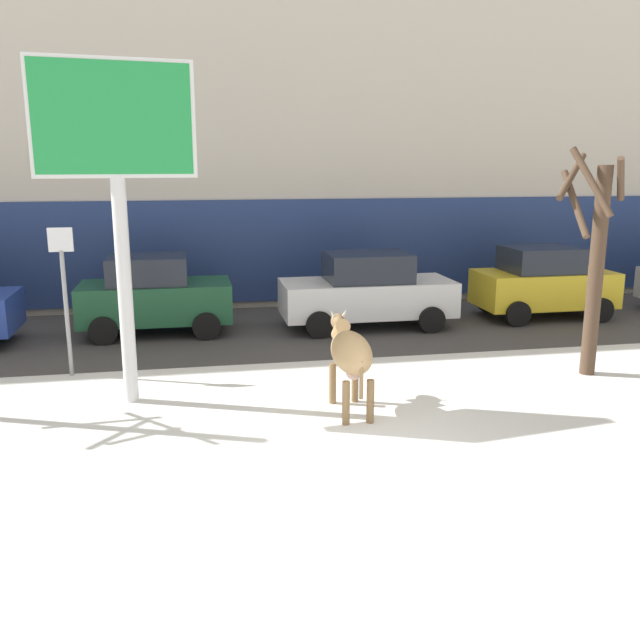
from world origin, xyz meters
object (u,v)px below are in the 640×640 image
Objects in this scene: car_yellow_hatchback at (543,282)px; bare_tree_right_lot at (594,255)px; street_sign at (65,290)px; cow_tan at (350,353)px; car_darkgreen_hatchback at (154,295)px; pedestrian_near_billboard at (477,267)px; pedestrian_by_cars at (1,281)px; billboard at (115,141)px; car_white_sedan at (367,291)px.

bare_tree_right_lot reaches higher than car_yellow_hatchback.
street_sign reaches higher than car_yellow_hatchback.
car_darkgreen_hatchback is at bearing 119.44° from cow_tan.
pedestrian_near_billboard and pedestrian_by_cars have the same top height.
pedestrian_by_cars is (-3.94, 7.79, -3.43)m from billboard.
car_yellow_hatchback is (10.10, 4.68, -3.39)m from billboard.
pedestrian_by_cars is at bearing 129.90° from cow_tan.
pedestrian_by_cars is (-13.56, 0.00, 0.00)m from pedestrian_near_billboard.
pedestrian_near_billboard is 12.49m from street_sign.
billboard is 3.21× the size of pedestrian_by_cars.
car_white_sedan is (1.75, 5.66, -0.09)m from cow_tan.
bare_tree_right_lot reaches higher than pedestrian_by_cars.
car_darkgreen_hatchback is 0.82× the size of bare_tree_right_lot.
cow_tan is 0.54× the size of car_yellow_hatchback.
street_sign is (-11.35, -2.99, 0.74)m from car_yellow_hatchback.
cow_tan is 5.92m from car_white_sedan.
street_sign is (-6.56, -2.79, 0.76)m from car_white_sedan.
pedestrian_by_cars is 14.73m from bare_tree_right_lot.
car_white_sedan is 0.99× the size of bare_tree_right_lot.
car_darkgreen_hatchback is at bearing 87.68° from billboard.
pedestrian_near_billboard is 13.56m from pedestrian_by_cars.
car_white_sedan is 7.17m from street_sign.
billboard reaches higher than car_darkgreen_hatchback.
pedestrian_near_billboard is 0.61× the size of street_sign.
bare_tree_right_lot reaches higher than car_white_sedan.
billboard reaches higher than bare_tree_right_lot.
car_yellow_hatchback is 1.24× the size of street_sign.
billboard reaches higher than cow_tan.
cow_tan is at bearing -124.12° from pedestrian_near_billboard.
car_yellow_hatchback is at bearing 14.74° from street_sign.
car_yellow_hatchback reaches higher than pedestrian_near_billboard.
pedestrian_by_cars is 0.61× the size of street_sign.
billboard is 8.70m from bare_tree_right_lot.
billboard is at bearing -141.02° from pedestrian_near_billboard.
bare_tree_right_lot is at bearing -98.44° from pedestrian_near_billboard.
car_yellow_hatchback is at bearing -81.28° from pedestrian_near_billboard.
car_darkgreen_hatchback is at bearing 176.68° from car_white_sedan.
pedestrian_by_cars is 6.71m from street_sign.
cow_tan is at bearing -18.28° from billboard.
cow_tan is 8.78m from car_yellow_hatchback.
bare_tree_right_lot is (3.16, -4.51, 1.40)m from car_white_sedan.
cow_tan is 6.84m from car_darkgreen_hatchback.
billboard is at bearing -53.59° from street_sign.
car_white_sedan is 2.43× the size of pedestrian_near_billboard.
billboard is 12.85m from pedestrian_near_billboard.
street_sign reaches higher than car_white_sedan.
bare_tree_right_lot is (12.40, -7.82, 1.43)m from pedestrian_by_cars.
car_darkgreen_hatchback is 1.00× the size of car_yellow_hatchback.
car_darkgreen_hatchback reaches higher than car_white_sedan.
pedestrian_near_billboard is (6.07, 8.96, -0.11)m from cow_tan.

